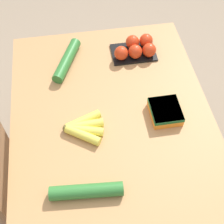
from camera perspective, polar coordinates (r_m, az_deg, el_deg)
ground_plane at (r=2.07m, az=0.00°, el=-12.98°), size 12.00×12.00×0.00m
dining_table at (r=1.49m, az=0.00°, el=-3.14°), size 1.19×0.90×0.76m
banana_bunch at (r=1.35m, az=-5.28°, el=-2.90°), size 0.18×0.18×0.04m
tomato_pack at (r=1.64m, az=4.47°, el=11.54°), size 0.16×0.23×0.08m
carrot_bag at (r=1.40m, az=9.73°, el=0.16°), size 0.14×0.13×0.05m
cucumber_near at (r=1.20m, az=-4.69°, el=-14.22°), size 0.08×0.28×0.05m
cucumber_far at (r=1.61m, az=-8.24°, el=9.37°), size 0.27×0.16×0.05m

